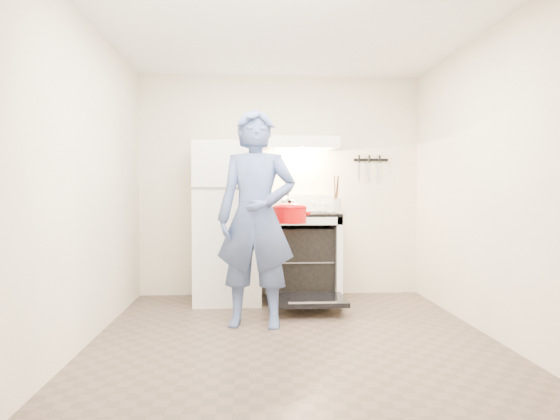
# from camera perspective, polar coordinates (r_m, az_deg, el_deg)

# --- Properties ---
(floor) EXTENTS (3.60, 3.60, 0.00)m
(floor) POSITION_cam_1_polar(r_m,az_deg,el_deg) (4.10, 1.60, -14.59)
(floor) COLOR brown
(floor) RESTS_ON ground
(back_wall) EXTENTS (3.20, 0.02, 2.50)m
(back_wall) POSITION_cam_1_polar(r_m,az_deg,el_deg) (5.73, 0.01, 2.78)
(back_wall) COLOR #F1E3CA
(back_wall) RESTS_ON ground
(refrigerator) EXTENTS (0.70, 0.70, 1.70)m
(refrigerator) POSITION_cam_1_polar(r_m,az_deg,el_deg) (5.38, -5.93, -1.44)
(refrigerator) COLOR white
(refrigerator) RESTS_ON floor
(stove_body) EXTENTS (0.76, 0.65, 0.92)m
(stove_body) POSITION_cam_1_polar(r_m,az_deg,el_deg) (5.47, 2.64, -5.48)
(stove_body) COLOR white
(stove_body) RESTS_ON floor
(cooktop) EXTENTS (0.76, 0.65, 0.03)m
(cooktop) POSITION_cam_1_polar(r_m,az_deg,el_deg) (5.43, 2.65, -0.50)
(cooktop) COLOR black
(cooktop) RESTS_ON stove_body
(backsplash) EXTENTS (0.76, 0.07, 0.20)m
(backsplash) POSITION_cam_1_polar(r_m,az_deg,el_deg) (5.71, 2.34, 0.77)
(backsplash) COLOR white
(backsplash) RESTS_ON cooktop
(oven_door) EXTENTS (0.70, 0.54, 0.04)m
(oven_door) POSITION_cam_1_polar(r_m,az_deg,el_deg) (4.94, 3.38, -10.23)
(oven_door) COLOR black
(oven_door) RESTS_ON floor
(oven_rack) EXTENTS (0.60, 0.52, 0.01)m
(oven_rack) POSITION_cam_1_polar(r_m,az_deg,el_deg) (5.47, 2.64, -5.69)
(oven_rack) COLOR slate
(oven_rack) RESTS_ON stove_body
(range_hood) EXTENTS (0.76, 0.50, 0.12)m
(range_hood) POSITION_cam_1_polar(r_m,az_deg,el_deg) (5.52, 2.58, 7.59)
(range_hood) COLOR white
(range_hood) RESTS_ON back_wall
(knife_strip) EXTENTS (0.40, 0.02, 0.03)m
(knife_strip) POSITION_cam_1_polar(r_m,az_deg,el_deg) (5.88, 10.33, 5.65)
(knife_strip) COLOR black
(knife_strip) RESTS_ON back_wall
(pizza_stone) EXTENTS (0.29, 0.29, 0.02)m
(pizza_stone) POSITION_cam_1_polar(r_m,az_deg,el_deg) (5.49, 2.81, -5.52)
(pizza_stone) COLOR #80654A
(pizza_stone) RESTS_ON oven_rack
(tea_kettle) EXTENTS (0.21, 0.18, 0.26)m
(tea_kettle) POSITION_cam_1_polar(r_m,az_deg,el_deg) (5.55, 0.41, 1.06)
(tea_kettle) COLOR silver
(tea_kettle) RESTS_ON cooktop
(utensil_jar) EXTENTS (0.11, 0.11, 0.13)m
(utensil_jar) POSITION_cam_1_polar(r_m,az_deg,el_deg) (5.21, 6.45, 0.59)
(utensil_jar) COLOR silver
(utensil_jar) RESTS_ON cooktop
(person) EXTENTS (0.75, 0.56, 1.89)m
(person) POSITION_cam_1_polar(r_m,az_deg,el_deg) (4.36, -2.74, -0.96)
(person) COLOR navy
(person) RESTS_ON floor
(dutch_oven) EXTENTS (0.39, 0.32, 0.25)m
(dutch_oven) POSITION_cam_1_polar(r_m,az_deg,el_deg) (4.65, 1.10, -0.61)
(dutch_oven) COLOR #C00506
(dutch_oven) RESTS_ON person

